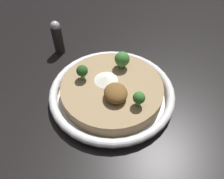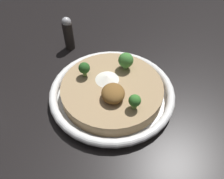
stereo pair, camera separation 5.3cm
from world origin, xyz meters
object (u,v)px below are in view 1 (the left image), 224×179
object	(u,v)px
broccoli_back	(82,71)
pepper_shaker	(58,37)
broccoli_left	(139,98)
risotto_bowl	(112,91)
broccoli_front_right	(122,59)

from	to	relation	value
broccoli_back	pepper_shaker	world-z (taller)	pepper_shaker
broccoli_left	risotto_bowl	bearing A→B (deg)	31.43
pepper_shaker	broccoli_left	bearing A→B (deg)	-150.21
broccoli_left	pepper_shaker	distance (m)	0.33
broccoli_left	pepper_shaker	size ratio (longest dim) A/B	0.36
risotto_bowl	broccoli_back	size ratio (longest dim) A/B	7.82
broccoli_front_right	pepper_shaker	size ratio (longest dim) A/B	0.44
broccoli_front_right	risotto_bowl	bearing A→B (deg)	146.78
broccoli_back	broccoli_front_right	bearing A→B (deg)	-78.36
broccoli_back	broccoli_left	size ratio (longest dim) A/B	1.04
broccoli_front_right	pepper_shaker	xyz separation A→B (m)	(0.15, 0.16, -0.01)
risotto_bowl	broccoli_back	world-z (taller)	broccoli_back
broccoli_left	broccoli_front_right	bearing A→B (deg)	2.40
pepper_shaker	broccoli_front_right	bearing A→B (deg)	-134.38
broccoli_front_right	pepper_shaker	bearing A→B (deg)	45.62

